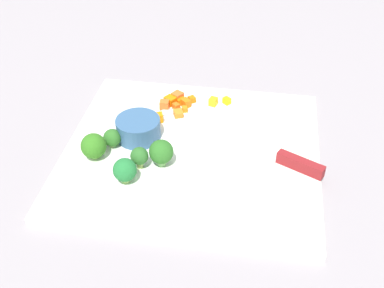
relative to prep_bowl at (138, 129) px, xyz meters
name	(u,v)px	position (x,y,z in m)	size (l,w,h in m)	color
ground_plane	(192,154)	(0.10, -0.02, -0.03)	(4.00, 4.00, 0.00)	gray
cutting_board	(192,151)	(0.10, -0.02, -0.02)	(0.42, 0.40, 0.01)	white
prep_bowl	(138,129)	(0.00, 0.00, 0.00)	(0.08, 0.08, 0.04)	#365C87
chef_knife	(268,152)	(0.22, -0.02, -0.01)	(0.30, 0.16, 0.02)	silver
carrot_dice_0	(192,99)	(0.07, 0.12, -0.01)	(0.01, 0.01, 0.01)	orange
carrot_dice_1	(176,106)	(0.05, 0.10, -0.01)	(0.01, 0.01, 0.01)	orange
carrot_dice_2	(164,105)	(0.03, 0.09, -0.01)	(0.02, 0.02, 0.02)	orange
carrot_dice_3	(185,109)	(0.07, 0.09, -0.01)	(0.01, 0.01, 0.01)	orange
carrot_dice_4	(178,97)	(0.05, 0.12, -0.01)	(0.02, 0.02, 0.02)	orange
carrot_dice_5	(159,118)	(0.02, 0.05, -0.01)	(0.01, 0.01, 0.02)	orange
carrot_dice_6	(181,101)	(0.05, 0.11, -0.01)	(0.01, 0.01, 0.01)	orange
carrot_dice_7	(186,103)	(0.06, 0.11, -0.01)	(0.01, 0.02, 0.02)	orange
carrot_dice_8	(170,100)	(0.03, 0.11, -0.01)	(0.02, 0.02, 0.01)	orange
carrot_dice_9	(178,114)	(0.06, 0.07, -0.01)	(0.02, 0.02, 0.01)	orange
pepper_dice_0	(227,101)	(0.14, 0.13, -0.01)	(0.01, 0.01, 0.01)	yellow
pepper_dice_1	(213,102)	(0.12, 0.12, -0.01)	(0.01, 0.01, 0.01)	yellow
broccoli_floret_0	(94,146)	(-0.06, -0.06, 0.00)	(0.04, 0.04, 0.04)	#94C068
broccoli_floret_1	(139,156)	(0.02, -0.08, 0.00)	(0.03, 0.03, 0.04)	#93B159
broccoli_floret_2	(112,138)	(-0.04, -0.03, 0.00)	(0.03, 0.03, 0.03)	#93BC67
broccoli_floret_3	(161,152)	(0.05, -0.07, 0.01)	(0.04, 0.04, 0.05)	#81BE6C
broccoli_floret_4	(125,170)	(0.01, -0.11, 0.00)	(0.04, 0.04, 0.04)	#8BB65B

